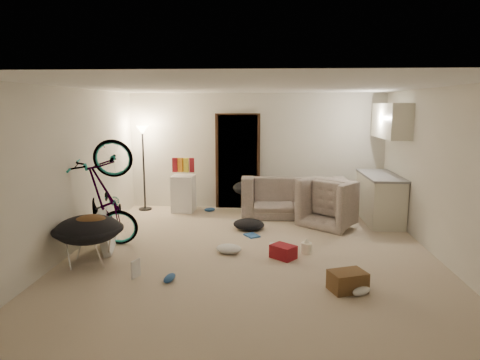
# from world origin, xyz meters

# --- Properties ---
(floor) EXTENTS (5.50, 6.00, 0.02)m
(floor) POSITION_xyz_m (0.00, 0.00, -0.01)
(floor) COLOR beige
(floor) RESTS_ON ground
(ceiling) EXTENTS (5.50, 6.00, 0.02)m
(ceiling) POSITION_xyz_m (0.00, 0.00, 2.51)
(ceiling) COLOR white
(ceiling) RESTS_ON wall_back
(wall_back) EXTENTS (5.50, 0.02, 2.50)m
(wall_back) POSITION_xyz_m (0.00, 3.01, 1.25)
(wall_back) COLOR silver
(wall_back) RESTS_ON floor
(wall_front) EXTENTS (5.50, 0.02, 2.50)m
(wall_front) POSITION_xyz_m (0.00, -3.01, 1.25)
(wall_front) COLOR silver
(wall_front) RESTS_ON floor
(wall_left) EXTENTS (0.02, 6.00, 2.50)m
(wall_left) POSITION_xyz_m (-2.76, 0.00, 1.25)
(wall_left) COLOR silver
(wall_left) RESTS_ON floor
(wall_right) EXTENTS (0.02, 6.00, 2.50)m
(wall_right) POSITION_xyz_m (2.76, 0.00, 1.25)
(wall_right) COLOR silver
(wall_right) RESTS_ON floor
(doorway) EXTENTS (0.85, 0.10, 2.04)m
(doorway) POSITION_xyz_m (-0.40, 2.97, 1.02)
(doorway) COLOR black
(doorway) RESTS_ON floor
(door_trim) EXTENTS (0.97, 0.04, 2.10)m
(door_trim) POSITION_xyz_m (-0.40, 2.94, 1.02)
(door_trim) COLOR #362013
(door_trim) RESTS_ON floor
(floor_lamp) EXTENTS (0.28, 0.28, 1.81)m
(floor_lamp) POSITION_xyz_m (-2.40, 2.65, 1.31)
(floor_lamp) COLOR black
(floor_lamp) RESTS_ON floor
(kitchen_counter) EXTENTS (0.60, 1.50, 0.88)m
(kitchen_counter) POSITION_xyz_m (2.43, 2.00, 0.44)
(kitchen_counter) COLOR silver
(kitchen_counter) RESTS_ON floor
(counter_top) EXTENTS (0.64, 1.54, 0.04)m
(counter_top) POSITION_xyz_m (2.43, 2.00, 0.90)
(counter_top) COLOR gray
(counter_top) RESTS_ON kitchen_counter
(kitchen_uppers) EXTENTS (0.38, 1.40, 0.65)m
(kitchen_uppers) POSITION_xyz_m (2.56, 2.00, 1.95)
(kitchen_uppers) COLOR silver
(kitchen_uppers) RESTS_ON wall_right
(sofa) EXTENTS (2.09, 0.84, 0.61)m
(sofa) POSITION_xyz_m (0.76, 2.45, 0.30)
(sofa) COLOR #3E473F
(sofa) RESTS_ON floor
(armchair) EXTENTS (1.34, 1.32, 0.65)m
(armchair) POSITION_xyz_m (1.56, 1.74, 0.33)
(armchair) COLOR #3E473F
(armchair) RESTS_ON floor
(bicycle) EXTENTS (1.85, 1.00, 1.02)m
(bicycle) POSITION_xyz_m (-2.30, 0.15, 0.46)
(bicycle) COLOR black
(bicycle) RESTS_ON floor
(book_asset) EXTENTS (0.30, 0.26, 0.02)m
(book_asset) POSITION_xyz_m (-1.52, -1.12, 0.01)
(book_asset) COLOR maroon
(book_asset) RESTS_ON floor
(mini_fridge) EXTENTS (0.48, 0.48, 0.77)m
(mini_fridge) POSITION_xyz_m (-1.53, 2.55, 0.39)
(mini_fridge) COLOR white
(mini_fridge) RESTS_ON floor
(snack_box_0) EXTENTS (0.10, 0.08, 0.30)m
(snack_box_0) POSITION_xyz_m (-1.70, 2.55, 1.00)
(snack_box_0) COLOR maroon
(snack_box_0) RESTS_ON mini_fridge
(snack_box_1) EXTENTS (0.11, 0.09, 0.30)m
(snack_box_1) POSITION_xyz_m (-1.58, 2.55, 1.00)
(snack_box_1) COLOR orange
(snack_box_1) RESTS_ON mini_fridge
(snack_box_2) EXTENTS (0.11, 0.08, 0.30)m
(snack_box_2) POSITION_xyz_m (-1.46, 2.55, 1.00)
(snack_box_2) COLOR yellow
(snack_box_2) RESTS_ON mini_fridge
(snack_box_3) EXTENTS (0.11, 0.08, 0.30)m
(snack_box_3) POSITION_xyz_m (-1.34, 2.55, 1.00)
(snack_box_3) COLOR maroon
(snack_box_3) RESTS_ON mini_fridge
(saucer_chair) EXTENTS (0.98, 0.98, 0.70)m
(saucer_chair) POSITION_xyz_m (-2.30, -0.58, 0.41)
(saucer_chair) COLOR silver
(saucer_chair) RESTS_ON floor
(hoodie) EXTENTS (0.61, 0.58, 0.22)m
(hoodie) POSITION_xyz_m (-2.25, -0.61, 0.62)
(hoodie) COLOR #54361C
(hoodie) RESTS_ON saucer_chair
(sofa_drape) EXTENTS (0.66, 0.59, 0.28)m
(sofa_drape) POSITION_xyz_m (-0.19, 2.45, 0.54)
(sofa_drape) COLOR black
(sofa_drape) RESTS_ON sofa
(tv_box) EXTENTS (0.44, 0.95, 0.62)m
(tv_box) POSITION_xyz_m (-2.30, 0.09, 0.31)
(tv_box) COLOR silver
(tv_box) RESTS_ON floor
(drink_case_a) EXTENTS (0.50, 0.43, 0.24)m
(drink_case_a) POSITION_xyz_m (1.21, -1.29, 0.12)
(drink_case_a) COLOR brown
(drink_case_a) RESTS_ON floor
(drink_case_b) EXTENTS (0.43, 0.41, 0.20)m
(drink_case_b) POSITION_xyz_m (0.47, -0.20, 0.10)
(drink_case_b) COLOR maroon
(drink_case_b) RESTS_ON floor
(juicer) EXTENTS (0.16, 0.16, 0.24)m
(juicer) POSITION_xyz_m (0.83, 0.04, 0.10)
(juicer) COLOR white
(juicer) RESTS_ON floor
(newspaper) EXTENTS (0.62, 0.70, 0.01)m
(newspaper) POSITION_xyz_m (-0.17, 1.70, 0.00)
(newspaper) COLOR beige
(newspaper) RESTS_ON floor
(book_blue) EXTENTS (0.31, 0.33, 0.03)m
(book_blue) POSITION_xyz_m (-0.02, 0.85, 0.01)
(book_blue) COLOR #2C5A9F
(book_blue) RESTS_ON floor
(book_white) EXTENTS (0.20, 0.25, 0.02)m
(book_white) POSITION_xyz_m (0.37, 0.34, 0.01)
(book_white) COLOR silver
(book_white) RESTS_ON floor
(shoe_0) EXTENTS (0.26, 0.18, 0.09)m
(shoe_0) POSITION_xyz_m (-0.98, 2.55, 0.04)
(shoe_0) COLOR #2C5A9F
(shoe_0) RESTS_ON floor
(shoe_2) EXTENTS (0.17, 0.28, 0.10)m
(shoe_2) POSITION_xyz_m (-1.02, -1.14, 0.05)
(shoe_2) COLOR #2C5A9F
(shoe_2) RESTS_ON floor
(shoe_4) EXTENTS (0.30, 0.25, 0.10)m
(shoe_4) POSITION_xyz_m (1.35, -1.41, 0.05)
(shoe_4) COLOR white
(shoe_4) RESTS_ON floor
(clothes_lump_a) EXTENTS (0.71, 0.66, 0.19)m
(clothes_lump_a) POSITION_xyz_m (-0.09, 1.27, 0.09)
(clothes_lump_a) COLOR black
(clothes_lump_a) RESTS_ON floor
(clothes_lump_c) EXTENTS (0.49, 0.45, 0.12)m
(clothes_lump_c) POSITION_xyz_m (-0.36, -0.00, 0.06)
(clothes_lump_c) COLOR silver
(clothes_lump_c) RESTS_ON floor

